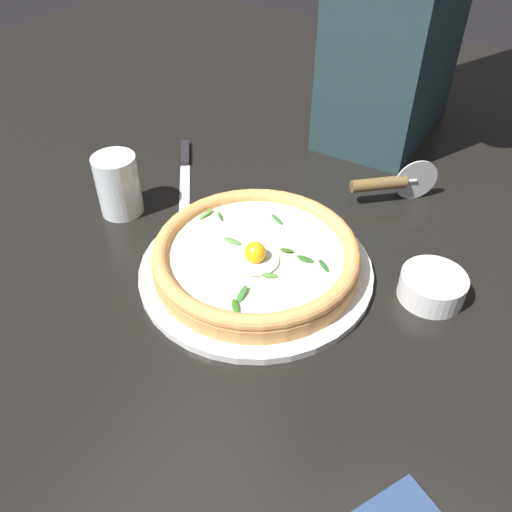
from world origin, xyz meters
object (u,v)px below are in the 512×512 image
object	(u,v)px
side_bowl	(432,287)
table_knife	(185,164)
pizza	(256,255)
drinking_glass	(119,189)
pizza_cutter	(389,183)

from	to	relation	value
side_bowl	table_knife	distance (m)	0.53
side_bowl	pizza	bearing A→B (deg)	18.68
drinking_glass	table_knife	bearing A→B (deg)	-91.60
pizza	drinking_glass	xyz separation A→B (m)	(0.28, -0.02, 0.01)
pizza_cutter	drinking_glass	size ratio (longest dim) A/B	1.20
pizza	side_bowl	xyz separation A→B (m)	(-0.24, -0.08, -0.01)
table_knife	drinking_glass	size ratio (longest dim) A/B	1.97
pizza	drinking_glass	world-z (taller)	drinking_glass
side_bowl	pizza_cutter	size ratio (longest dim) A/B	0.73
side_bowl	pizza_cutter	world-z (taller)	pizza_cutter
table_knife	drinking_glass	distance (m)	0.18
pizza_cutter	table_knife	size ratio (longest dim) A/B	0.61
pizza_cutter	table_knife	xyz separation A→B (m)	(0.38, 0.08, -0.03)
table_knife	drinking_glass	xyz separation A→B (m)	(0.00, 0.18, 0.04)
pizza	table_knife	distance (m)	0.34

